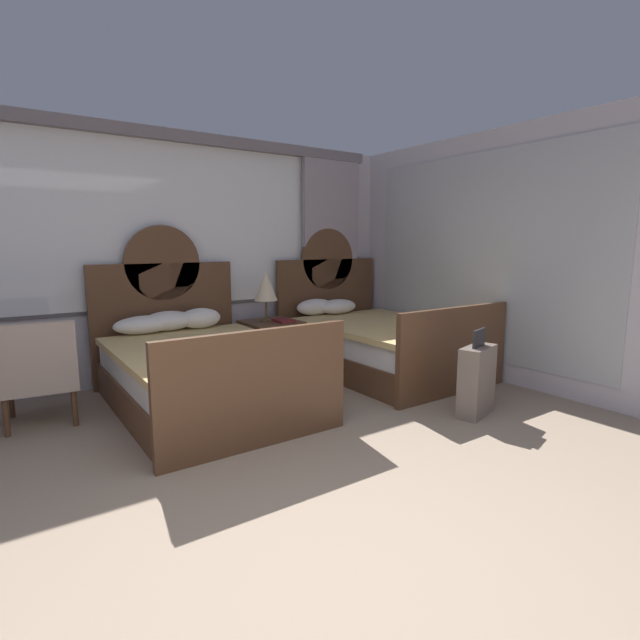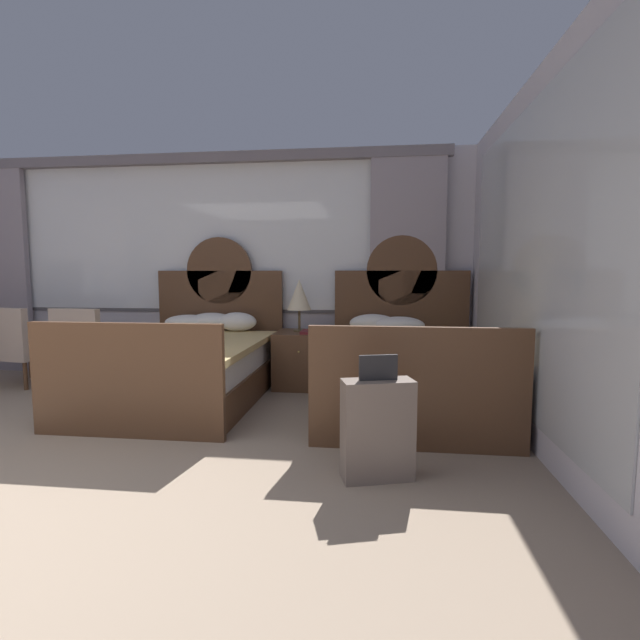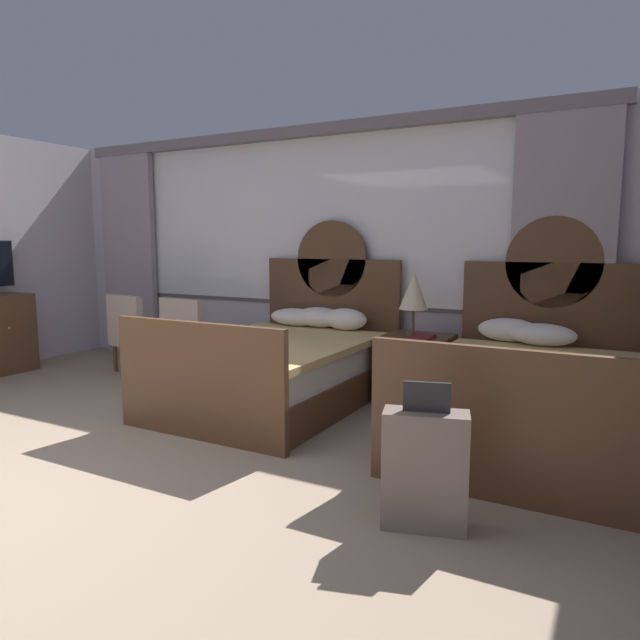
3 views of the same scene
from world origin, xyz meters
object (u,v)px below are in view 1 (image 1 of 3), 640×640
(nightstand_between_beds, at_px, (271,347))
(book_on_nightstand, at_px, (283,320))
(suitcase_on_floor, at_px, (477,380))
(bed_near_mirror, at_px, (377,342))
(table_lamp_on_nightstand, at_px, (266,286))
(bed_near_window, at_px, (200,368))
(armchair_by_window_left, at_px, (39,371))

(nightstand_between_beds, relative_size, book_on_nightstand, 2.40)
(book_on_nightstand, distance_m, suitcase_on_floor, 2.26)
(bed_near_mirror, height_order, nightstand_between_beds, bed_near_mirror)
(table_lamp_on_nightstand, bearing_deg, bed_near_mirror, -29.58)
(book_on_nightstand, bearing_deg, bed_near_window, -157.67)
(bed_near_mirror, bearing_deg, table_lamp_on_nightstand, 150.42)
(bed_near_window, relative_size, table_lamp_on_nightstand, 3.82)
(nightstand_between_beds, xyz_separation_m, table_lamp_on_nightstand, (-0.05, 0.02, 0.71))
(bed_near_mirror, xyz_separation_m, nightstand_between_beds, (-1.08, 0.62, -0.04))
(table_lamp_on_nightstand, relative_size, book_on_nightstand, 2.23)
(nightstand_between_beds, xyz_separation_m, book_on_nightstand, (0.09, -0.12, 0.32))
(table_lamp_on_nightstand, distance_m, book_on_nightstand, 0.44)
(nightstand_between_beds, height_order, armchair_by_window_left, armchair_by_window_left)
(book_on_nightstand, relative_size, suitcase_on_floor, 0.34)
(bed_near_mirror, bearing_deg, book_on_nightstand, 153.35)
(bed_near_window, height_order, suitcase_on_floor, bed_near_window)
(bed_near_mirror, height_order, suitcase_on_floor, bed_near_mirror)
(bed_near_window, relative_size, bed_near_mirror, 1.00)
(bed_near_mirror, distance_m, nightstand_between_beds, 1.24)
(bed_near_window, distance_m, table_lamp_on_nightstand, 1.38)
(bed_near_mirror, bearing_deg, armchair_by_window_left, 175.14)
(bed_near_mirror, relative_size, armchair_by_window_left, 2.50)
(bed_near_window, xyz_separation_m, table_lamp_on_nightstand, (1.04, 0.63, 0.66))
(bed_near_mirror, distance_m, suitcase_on_floor, 1.64)
(bed_near_window, relative_size, armchair_by_window_left, 2.50)
(bed_near_window, xyz_separation_m, suitcase_on_floor, (1.90, -1.63, -0.04))
(nightstand_between_beds, xyz_separation_m, suitcase_on_floor, (0.81, -2.24, 0.01))
(bed_near_mirror, distance_m, book_on_nightstand, 1.14)
(book_on_nightstand, height_order, suitcase_on_floor, suitcase_on_floor)
(bed_near_window, xyz_separation_m, bed_near_mirror, (2.17, -0.01, -0.01))
(armchair_by_window_left, height_order, suitcase_on_floor, armchair_by_window_left)
(nightstand_between_beds, distance_m, book_on_nightstand, 0.36)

